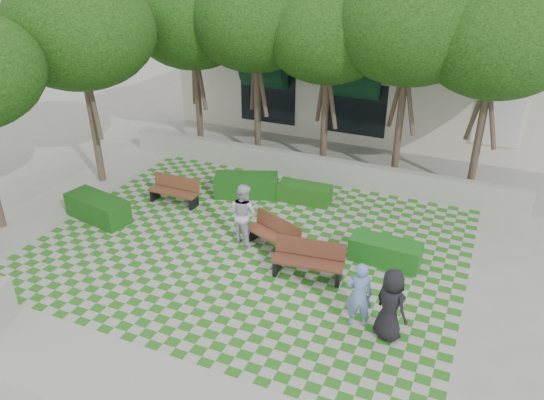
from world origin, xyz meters
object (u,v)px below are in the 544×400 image
at_px(bench_east, 308,260).
at_px(person_dark, 391,305).
at_px(hedge_midleft, 246,185).
at_px(person_blue, 359,295).
at_px(bench_west, 175,191).
at_px(person_white, 243,213).
at_px(hedge_east, 385,251).
at_px(hedge_west, 98,208).
at_px(hedge_midright, 305,193).
at_px(bench_mid, 274,235).

bearing_deg(bench_east, person_dark, -38.50).
distance_m(hedge_midleft, person_blue, 7.38).
bearing_deg(bench_west, person_white, -21.59).
height_order(hedge_east, hedge_west, hedge_west).
bearing_deg(hedge_west, person_blue, -10.47).
bearing_deg(hedge_midright, hedge_west, -145.94).
bearing_deg(hedge_midright, person_dark, -53.65).
height_order(hedge_east, person_blue, person_blue).
distance_m(bench_mid, person_dark, 4.54).
bearing_deg(person_white, hedge_west, 24.10).
relative_size(person_dark, person_white, 0.96).
bearing_deg(hedge_midright, hedge_midleft, -169.97).
height_order(bench_west, person_white, person_white).
relative_size(hedge_midleft, person_dark, 1.22).
relative_size(bench_mid, hedge_midright, 1.05).
bearing_deg(hedge_west, bench_east, -2.08).
xyz_separation_m(hedge_east, person_blue, (-0.00, -2.85, 0.51)).
relative_size(hedge_midright, hedge_west, 0.82).
xyz_separation_m(bench_east, bench_mid, (-1.37, 0.88, -0.03)).
xyz_separation_m(hedge_midright, person_blue, (3.33, -5.42, 0.53)).
relative_size(bench_east, person_blue, 1.16).
xyz_separation_m(bench_mid, hedge_midleft, (-2.25, 2.80, -0.07)).
height_order(bench_east, hedge_midleft, bench_east).
distance_m(bench_east, bench_west, 5.99).
xyz_separation_m(hedge_midright, person_dark, (4.07, -5.54, 0.57)).
xyz_separation_m(hedge_east, hedge_midright, (-3.33, 2.57, -0.02)).
relative_size(bench_west, person_dark, 0.98).
height_order(bench_mid, hedge_east, bench_mid).
bearing_deg(hedge_west, hedge_midright, 34.06).
bearing_deg(person_blue, hedge_midright, -75.29).
relative_size(bench_east, hedge_midright, 1.10).
distance_m(hedge_east, hedge_midleft, 5.78).
distance_m(bench_mid, person_blue, 3.85).
relative_size(hedge_midleft, hedge_west, 0.99).
bearing_deg(bench_mid, hedge_midright, 117.11).
height_order(bench_mid, hedge_west, bench_mid).
bearing_deg(bench_mid, person_dark, -9.08).
distance_m(bench_east, person_blue, 2.24).
height_order(bench_west, person_blue, person_blue).
bearing_deg(person_dark, bench_mid, 1.49).
height_order(hedge_midleft, hedge_west, hedge_west).
bearing_deg(bench_mid, person_blue, -13.49).
height_order(bench_east, person_blue, person_blue).
bearing_deg(hedge_midleft, hedge_midright, 10.03).
xyz_separation_m(hedge_midright, hedge_midleft, (-2.01, -0.36, 0.06)).
height_order(hedge_midright, person_blue, person_blue).
distance_m(bench_east, person_dark, 2.92).
height_order(bench_mid, hedge_midright, bench_mid).
relative_size(hedge_midleft, person_blue, 1.27).
bearing_deg(bench_east, bench_west, 151.33).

